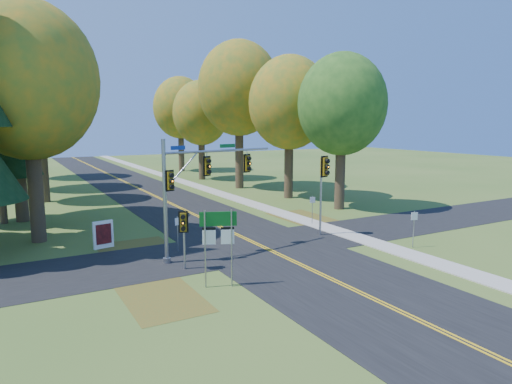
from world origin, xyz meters
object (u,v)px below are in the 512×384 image
info_kiosk (103,235)px  traffic_mast (194,182)px  east_signal_pole (324,175)px  route_sign_cluster (218,233)px

info_kiosk → traffic_mast: bearing=-57.1°
traffic_mast → info_kiosk: traffic_mast is taller
traffic_mast → east_signal_pole: 8.79m
route_sign_cluster → info_kiosk: (-3.18, 8.89, -1.63)m
info_kiosk → route_sign_cluster: bearing=-80.7°
east_signal_pole → info_kiosk: size_ratio=3.19×
east_signal_pole → traffic_mast: bearing=174.2°
east_signal_pole → info_kiosk: east_signal_pole is taller
route_sign_cluster → info_kiosk: bearing=132.3°
traffic_mast → east_signal_pole: size_ratio=1.36×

